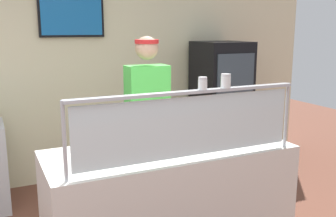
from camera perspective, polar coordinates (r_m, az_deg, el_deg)
name	(u,v)px	position (r m, az deg, el deg)	size (l,w,h in m)	color
shop_rear_unit	(93,68)	(4.81, -10.95, 5.94)	(6.24, 0.13, 2.70)	beige
serving_counter	(170,207)	(3.08, 0.22, -14.35)	(1.84, 0.75, 0.95)	silver
sneeze_guard	(190,118)	(2.55, 3.29, -1.38)	(1.66, 0.06, 0.48)	#B2B5BC
pizza_tray	(179,142)	(3.02, 1.60, -4.88)	(0.45, 0.45, 0.04)	#9EA0A8
pizza_server	(184,139)	(3.01, 2.33, -4.49)	(0.07, 0.28, 0.01)	#ADAFB7
parmesan_shaker	(203,84)	(2.55, 5.11, 3.59)	(0.06, 0.06, 0.08)	white
pepper_flake_shaker	(226,82)	(2.65, 8.49, 3.92)	(0.07, 0.07, 0.10)	white
worker_figure	(148,119)	(3.59, -2.93, -1.52)	(0.41, 0.50, 1.76)	#23232D
drink_fridge	(221,106)	(5.11, 7.76, 0.41)	(0.63, 0.64, 1.66)	black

